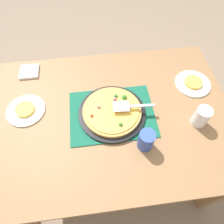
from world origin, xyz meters
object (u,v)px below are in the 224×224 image
object	(u,v)px
cup_far	(201,117)
served_slice_right	(25,109)
pizza_pan	(112,113)
pizza_server	(130,106)
plate_far_right	(26,110)
pizza	(112,111)
served_slice_left	(193,82)
cup_near	(146,140)
plate_near_left	(193,84)
napkin_stack	(29,72)

from	to	relation	value
cup_far	served_slice_right	bearing A→B (deg)	168.27
pizza_pan	pizza_server	size ratio (longest dim) A/B	1.63
plate_far_right	served_slice_right	distance (m)	0.01
served_slice_right	pizza	bearing A→B (deg)	-9.54
pizza_server	pizza_pan	bearing A→B (deg)	176.02
served_slice_left	cup_near	world-z (taller)	cup_near
pizza_pan	pizza	xyz separation A→B (m)	(0.00, 0.00, 0.02)
pizza_pan	pizza	world-z (taller)	pizza
plate_far_right	plate_near_left	bearing A→B (deg)	4.08
pizza_server	served_slice_right	bearing A→B (deg)	171.27
plate_far_right	served_slice_left	bearing A→B (deg)	4.08
pizza	served_slice_left	distance (m)	0.56
plate_near_left	served_slice_left	world-z (taller)	served_slice_left
served_slice_left	cup_far	bearing A→B (deg)	-103.75
plate_near_left	cup_near	bearing A→B (deg)	-136.57
served_slice_right	cup_far	size ratio (longest dim) A/B	0.92
cup_near	plate_far_right	bearing A→B (deg)	155.02
served_slice_left	pizza_pan	bearing A→B (deg)	-163.65
served_slice_left	served_slice_right	size ratio (longest dim) A/B	1.00
pizza	served_slice_left	bearing A→B (deg)	16.29
pizza	plate_far_right	distance (m)	0.50
cup_far	pizza_server	size ratio (longest dim) A/B	0.52
pizza_pan	pizza_server	distance (m)	0.11
pizza_pan	pizza_server	world-z (taller)	pizza_server
pizza	pizza_server	size ratio (longest dim) A/B	1.42
plate_far_right	cup_near	size ratio (longest dim) A/B	1.83
plate_near_left	napkin_stack	distance (m)	1.06
cup_near	served_slice_left	bearing A→B (deg)	43.43
served_slice_left	napkin_stack	xyz separation A→B (m)	(-1.03, 0.23, -0.01)
plate_near_left	pizza_server	bearing A→B (deg)	-159.47
pizza	plate_far_right	bearing A→B (deg)	170.46
pizza_pan	served_slice_right	world-z (taller)	served_slice_right
plate_near_left	cup_far	distance (m)	0.29
pizza	served_slice_left	xyz separation A→B (m)	(0.53, 0.16, -0.02)
pizza	cup_far	world-z (taller)	cup_far
pizza	served_slice_right	world-z (taller)	pizza
pizza_server	plate_far_right	bearing A→B (deg)	171.27
pizza	pizza_server	distance (m)	0.10
pizza_pan	plate_near_left	bearing A→B (deg)	16.35
pizza	cup_near	world-z (taller)	cup_near
served_slice_right	napkin_stack	distance (m)	0.31
pizza_pan	served_slice_right	size ratio (longest dim) A/B	3.45
pizza_pan	plate_far_right	bearing A→B (deg)	170.34
cup_near	cup_far	world-z (taller)	same
served_slice_left	served_slice_right	bearing A→B (deg)	-175.92
cup_near	pizza_server	size ratio (longest dim) A/B	0.52
served_slice_right	cup_near	world-z (taller)	cup_near
plate_near_left	cup_far	size ratio (longest dim) A/B	1.83
pizza	pizza_server	bearing A→B (deg)	-4.54
pizza_server	plate_near_left	bearing A→B (deg)	20.53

